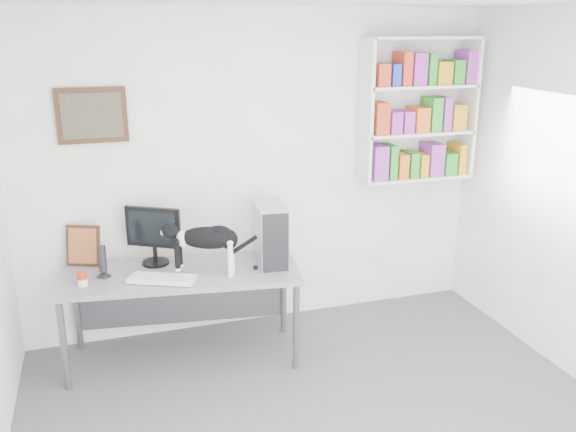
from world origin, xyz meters
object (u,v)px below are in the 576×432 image
(pc_tower, at_px, (270,233))
(soup_can, at_px, (82,279))
(desk, at_px, (183,315))
(cat, at_px, (207,250))
(bookshelf, at_px, (418,110))
(leaning_print, at_px, (83,245))
(keyboard, at_px, (162,279))
(speaker, at_px, (102,261))
(monitor, at_px, (154,235))

(pc_tower, distance_m, soup_can, 1.44)
(pc_tower, bearing_deg, desk, -174.90)
(soup_can, distance_m, cat, 0.91)
(bookshelf, relative_size, leaning_print, 3.76)
(keyboard, distance_m, pc_tower, 0.91)
(bookshelf, height_order, leaning_print, bookshelf)
(keyboard, relative_size, speaker, 1.91)
(speaker, bearing_deg, desk, -4.09)
(speaker, distance_m, cat, 0.78)
(monitor, distance_m, leaning_print, 0.56)
(keyboard, xyz_separation_m, leaning_print, (-0.54, 0.52, 0.15))
(bookshelf, xyz_separation_m, cat, (-1.97, -0.48, -0.90))
(desk, distance_m, soup_can, 0.83)
(bookshelf, xyz_separation_m, leaning_print, (-2.86, 0.02, -0.94))
(cat, bearing_deg, speaker, -174.06)
(bookshelf, bearing_deg, keyboard, -167.89)
(leaning_print, xyz_separation_m, soup_can, (-0.01, -0.43, -0.11))
(keyboard, xyz_separation_m, pc_tower, (0.87, 0.14, 0.22))
(soup_can, bearing_deg, bookshelf, 8.04)
(keyboard, distance_m, speaker, 0.48)
(keyboard, bearing_deg, speaker, 176.33)
(pc_tower, height_order, cat, pc_tower)
(bookshelf, distance_m, cat, 2.22)
(desk, bearing_deg, speaker, -179.33)
(pc_tower, xyz_separation_m, leaning_print, (-1.41, 0.37, -0.07))
(monitor, xyz_separation_m, keyboard, (0.01, -0.36, -0.22))
(desk, bearing_deg, leaning_print, 159.99)
(monitor, bearing_deg, pc_tower, 16.75)
(desk, bearing_deg, soup_can, -167.57)
(monitor, height_order, cat, monitor)
(keyboard, height_order, speaker, speaker)
(bookshelf, relative_size, pc_tower, 2.61)
(bookshelf, relative_size, speaker, 4.86)
(speaker, bearing_deg, soup_can, -136.33)
(leaning_print, bearing_deg, desk, -5.59)
(monitor, bearing_deg, speaker, -129.35)
(monitor, height_order, soup_can, monitor)
(bookshelf, distance_m, keyboard, 2.60)
(bookshelf, height_order, pc_tower, bookshelf)
(desk, relative_size, keyboard, 3.69)
(desk, bearing_deg, cat, -26.30)
(pc_tower, height_order, leaning_print, pc_tower)
(bookshelf, height_order, cat, bookshelf)
(pc_tower, bearing_deg, soup_can, -172.40)
(bookshelf, distance_m, leaning_print, 3.01)
(monitor, bearing_deg, leaning_print, -165.33)
(monitor, height_order, leaning_print, monitor)
(keyboard, xyz_separation_m, soup_can, (-0.56, 0.09, 0.03))
(keyboard, bearing_deg, cat, 28.17)
(desk, xyz_separation_m, pc_tower, (0.71, -0.01, 0.61))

